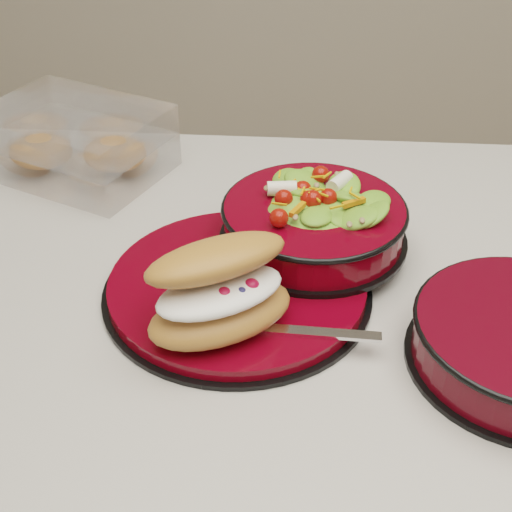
# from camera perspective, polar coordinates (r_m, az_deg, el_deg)

# --- Properties ---
(island_counter) EXTENTS (1.24, 0.74, 0.90)m
(island_counter) POSITION_cam_1_polar(r_m,az_deg,el_deg) (1.17, 2.02, -19.37)
(island_counter) COLOR white
(island_counter) RESTS_ON ground
(dinner_plate) EXTENTS (0.31, 0.31, 0.02)m
(dinner_plate) POSITION_cam_1_polar(r_m,az_deg,el_deg) (0.81, -1.46, -2.50)
(dinner_plate) COLOR black
(dinner_plate) RESTS_ON island_counter
(salad_bowl) EXTENTS (0.23, 0.23, 0.10)m
(salad_bowl) POSITION_cam_1_polar(r_m,az_deg,el_deg) (0.85, 4.66, 3.21)
(salad_bowl) COLOR black
(salad_bowl) RESTS_ON dinner_plate
(croissant) EXTENTS (0.18, 0.17, 0.10)m
(croissant) POSITION_cam_1_polar(r_m,az_deg,el_deg) (0.72, -2.84, -2.78)
(croissant) COLOR #B46F37
(croissant) RESTS_ON dinner_plate
(fork) EXTENTS (0.18, 0.03, 0.00)m
(fork) POSITION_cam_1_polar(r_m,az_deg,el_deg) (0.74, 2.45, -5.94)
(fork) COLOR silver
(fork) RESTS_ON dinner_plate
(pastry_box) EXTENTS (0.29, 0.26, 0.09)m
(pastry_box) POSITION_cam_1_polar(r_m,az_deg,el_deg) (1.08, -14.19, 8.79)
(pastry_box) COLOR white
(pastry_box) RESTS_ON island_counter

